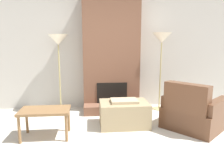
{
  "coord_description": "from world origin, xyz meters",
  "views": [
    {
      "loc": [
        -0.48,
        -2.51,
        1.52
      ],
      "look_at": [
        0.0,
        2.25,
        0.62
      ],
      "focal_mm": 35.0,
      "sensor_mm": 36.0,
      "label": 1
    }
  ],
  "objects": [
    {
      "name": "armchair",
      "position": [
        1.33,
        1.06,
        0.27
      ],
      "size": [
        1.3,
        1.3,
        0.86
      ],
      "rotation": [
        0.0,
        0.0,
        2.26
      ],
      "color": "brown",
      "rests_on": "ground_plane"
    },
    {
      "name": "wall_back",
      "position": [
        0.0,
        2.67,
        1.3
      ],
      "size": [
        7.03,
        0.06,
        2.6
      ],
      "primitive_type": "cube",
      "color": "#BCB7AD",
      "rests_on": "ground_plane"
    },
    {
      "name": "floor_lamp_left",
      "position": [
        -1.15,
        2.28,
        1.51
      ],
      "size": [
        0.42,
        0.42,
        1.7
      ],
      "color": "tan",
      "rests_on": "ground_plane"
    },
    {
      "name": "side_table",
      "position": [
        -1.22,
        0.96,
        0.41
      ],
      "size": [
        0.79,
        0.49,
        0.47
      ],
      "color": "brown",
      "rests_on": "ground_plane"
    },
    {
      "name": "ground_plane",
      "position": [
        0.0,
        0.0,
        0.0
      ],
      "size": [
        24.0,
        24.0,
        0.0
      ],
      "primitive_type": "plane",
      "color": "beige"
    },
    {
      "name": "ottoman",
      "position": [
        0.13,
        1.34,
        0.23
      ],
      "size": [
        0.89,
        0.64,
        0.5
      ],
      "color": "#998460",
      "rests_on": "ground_plane"
    },
    {
      "name": "floor_lamp_right",
      "position": [
        1.11,
        2.28,
        1.55
      ],
      "size": [
        0.42,
        0.42,
        1.75
      ],
      "color": "tan",
      "rests_on": "ground_plane"
    },
    {
      "name": "fireplace",
      "position": [
        0.0,
        2.42,
        1.22
      ],
      "size": [
        1.26,
        0.73,
        2.6
      ],
      "color": "brown",
      "rests_on": "ground_plane"
    }
  ]
}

